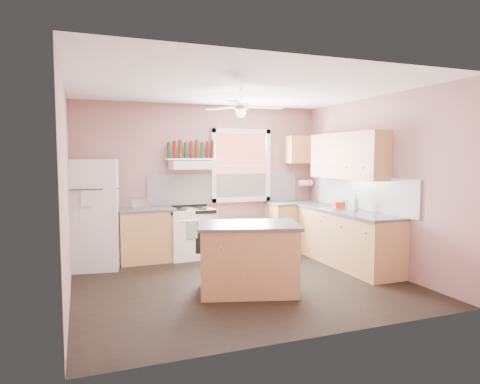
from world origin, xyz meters
name	(u,v)px	position (x,y,z in m)	size (l,w,h in m)	color
floor	(241,282)	(0.00, 0.00, 0.00)	(4.50, 4.50, 0.00)	black
ceiling	(241,88)	(0.00, 0.00, 2.70)	(4.50, 4.50, 0.00)	white
wall_back	(202,179)	(0.00, 2.02, 1.35)	(4.50, 0.05, 2.70)	#926562
wall_right	(376,183)	(2.27, 0.00, 1.35)	(0.05, 4.00, 2.70)	#926562
wall_left	(64,191)	(-2.27, 0.00, 1.35)	(0.05, 4.00, 2.70)	#926562
backsplash_back	(226,188)	(0.45, 1.99, 1.18)	(2.90, 0.03, 0.55)	white
backsplash_right	(362,193)	(2.23, 0.30, 1.18)	(0.03, 2.60, 0.55)	white
window_view	(241,165)	(0.75, 1.98, 1.60)	(1.00, 0.02, 1.20)	brown
window_frame	(241,166)	(0.75, 1.96, 1.60)	(1.16, 0.07, 1.36)	white
refrigerator	(94,214)	(-1.89, 1.54, 0.86)	(0.73, 0.71, 1.72)	white
base_cabinet_left	(147,236)	(-1.06, 1.70, 0.43)	(0.90, 0.60, 0.86)	#B07F49
counter_left	(146,209)	(-1.06, 1.70, 0.88)	(0.92, 0.62, 0.04)	#464648
toaster	(142,204)	(-1.14, 1.58, 0.99)	(0.28, 0.16, 0.18)	silver
stove	(190,233)	(-0.31, 1.70, 0.43)	(0.78, 0.64, 0.86)	white
range_hood	(193,165)	(-0.23, 1.75, 1.62)	(0.78, 0.50, 0.14)	white
bottle_shelf	(191,159)	(-0.23, 1.87, 1.72)	(0.90, 0.26, 0.03)	white
cart	(235,237)	(0.55, 1.75, 0.29)	(0.57, 0.38, 0.57)	#B07F49
base_cabinet_corner	(295,226)	(1.75, 1.70, 0.43)	(1.00, 0.60, 0.86)	#B07F49
base_cabinet_right	(346,239)	(1.95, 0.30, 0.43)	(0.60, 2.20, 0.86)	#B07F49
counter_corner	(295,203)	(1.75, 1.70, 0.88)	(1.02, 0.62, 0.04)	#464648
counter_right	(346,211)	(1.94, 0.30, 0.88)	(0.62, 2.22, 0.04)	#464648
sink	(339,209)	(1.94, 0.50, 0.90)	(0.55, 0.45, 0.03)	silver
faucet	(347,204)	(2.10, 0.50, 0.97)	(0.03, 0.03, 0.14)	silver
upper_cabinet_right	(347,156)	(2.08, 0.50, 1.78)	(0.33, 1.80, 0.76)	#B07F49
upper_cabinet_corner	(301,150)	(1.95, 1.83, 1.90)	(0.60, 0.33, 0.52)	#B07F49
paper_towel	(306,183)	(2.07, 1.86, 1.25)	(0.12, 0.12, 0.26)	white
island	(248,259)	(-0.07, -0.44, 0.43)	(1.22, 0.77, 0.86)	#B07F49
island_top	(248,225)	(-0.07, -0.44, 0.88)	(1.30, 0.85, 0.04)	#464648
ceiling_fan_hub	(241,107)	(0.00, 0.00, 2.45)	(0.20, 0.20, 0.08)	white
soap_bottle	(355,203)	(2.01, 0.15, 1.03)	(0.10, 0.10, 0.26)	silver
red_caddy	(339,205)	(2.03, 0.62, 0.95)	(0.18, 0.12, 0.10)	red
wine_bottles	(191,150)	(-0.23, 1.87, 1.88)	(0.86, 0.06, 0.31)	#143819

